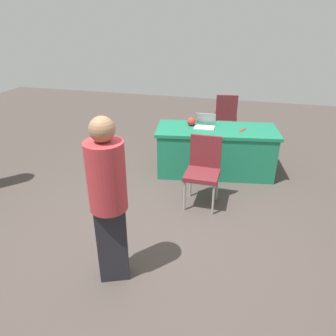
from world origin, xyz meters
name	(u,v)px	position (x,y,z in m)	size (l,w,h in m)	color
ground_plane	(145,246)	(0.00, 0.00, 0.00)	(14.40, 14.40, 0.00)	#4C423D
table_foreground	(215,151)	(-0.50, -2.12, 0.38)	(1.99, 1.09, 0.75)	#1E7A56
chair_near_front	(203,167)	(-0.46, -1.11, 0.54)	(0.44, 0.44, 0.95)	#9E9993
chair_aisle	(226,114)	(-0.49, -3.71, 0.55)	(0.50, 0.50, 0.96)	#9E9993
person_attendee_standing	(108,196)	(0.15, 0.49, 0.92)	(0.44, 0.44, 1.65)	#26262D
laptop_silver	(205,125)	(-0.30, -2.14, 0.79)	(0.32, 0.30, 0.21)	silver
yarn_ball	(191,121)	(-0.08, -2.16, 0.82)	(0.14, 0.14, 0.14)	#B2382D
scissors_red	(243,130)	(-0.89, -2.14, 0.76)	(0.18, 0.04, 0.01)	red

